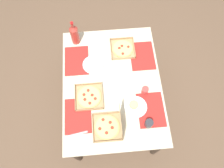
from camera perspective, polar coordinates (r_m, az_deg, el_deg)
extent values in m
plane|color=brown|center=(2.98, 0.00, -5.72)|extent=(6.00, 6.00, 0.00)
cylinder|color=#3F3328|center=(2.94, -9.88, 7.47)|extent=(0.07, 0.07, 0.71)
cylinder|color=#3F3328|center=(2.52, -9.44, -17.56)|extent=(0.07, 0.07, 0.71)
cylinder|color=#3F3328|center=(2.96, 7.73, 8.77)|extent=(0.07, 0.07, 0.71)
cylinder|color=#3F3328|center=(2.55, 11.76, -15.73)|extent=(0.07, 0.07, 0.71)
cube|color=beige|center=(2.30, 0.00, -0.15)|extent=(1.37, 1.02, 0.03)
cube|color=red|center=(2.44, -9.10, 5.98)|extent=(0.36, 0.26, 0.00)
cube|color=red|center=(2.20, -8.77, -8.10)|extent=(0.36, 0.26, 0.00)
cube|color=red|center=(2.46, 7.79, 7.23)|extent=(0.36, 0.26, 0.00)
cube|color=red|center=(2.22, 10.01, -6.56)|extent=(0.36, 0.26, 0.00)
cube|color=tan|center=(2.24, -5.92, -3.38)|extent=(0.28, 0.28, 0.01)
cube|color=tan|center=(2.28, -6.11, 0.01)|extent=(0.01, 0.28, 0.03)
cube|color=tan|center=(2.18, -5.81, -6.59)|extent=(0.01, 0.28, 0.03)
cube|color=tan|center=(2.24, -9.47, -3.47)|extent=(0.28, 0.01, 0.03)
cube|color=tan|center=(2.22, -2.43, -2.95)|extent=(0.28, 0.01, 0.03)
cylinder|color=#E0B76B|center=(2.23, -5.94, -3.30)|extent=(0.25, 0.25, 0.01)
cylinder|color=#EFD67F|center=(2.22, -5.96, -3.22)|extent=(0.22, 0.22, 0.00)
cylinder|color=red|center=(2.20, -5.74, -4.93)|extent=(0.03, 0.03, 0.00)
cylinder|color=red|center=(2.21, -4.35, -3.77)|extent=(0.03, 0.03, 0.00)
cylinder|color=red|center=(2.22, -5.15, -2.85)|extent=(0.03, 0.03, 0.00)
cylinder|color=red|center=(2.25, -6.17, -1.66)|extent=(0.03, 0.03, 0.00)
cylinder|color=red|center=(2.23, -7.24, -2.75)|extent=(0.03, 0.03, 0.00)
cylinder|color=red|center=(2.21, -7.01, -3.97)|extent=(0.03, 0.03, 0.00)
cube|color=tan|center=(2.14, -1.28, -11.10)|extent=(0.27, 0.27, 0.01)
cube|color=tan|center=(2.16, -1.57, -7.53)|extent=(0.01, 0.27, 0.03)
cube|color=tan|center=(2.10, -1.01, -14.55)|extent=(0.01, 0.27, 0.03)
cube|color=tan|center=(2.13, -4.96, -11.25)|extent=(0.27, 0.01, 0.03)
cube|color=tan|center=(2.13, 2.37, -10.68)|extent=(0.27, 0.01, 0.03)
cylinder|color=#E0B76B|center=(2.13, -1.29, -11.04)|extent=(0.24, 0.24, 0.01)
cylinder|color=#EFD67F|center=(2.13, -1.29, -11.00)|extent=(0.22, 0.22, 0.00)
cylinder|color=red|center=(2.11, -1.41, -12.48)|extent=(0.03, 0.03, 0.00)
cylinder|color=red|center=(2.12, 0.05, -11.21)|extent=(0.03, 0.03, 0.00)
cylinder|color=red|center=(2.13, -0.47, -9.87)|extent=(0.03, 0.03, 0.00)
cylinder|color=red|center=(2.14, -2.33, -9.18)|extent=(0.03, 0.03, 0.00)
cylinder|color=red|center=(2.12, -3.16, -11.44)|extent=(0.03, 0.03, 0.00)
cube|color=tan|center=(1.98, 2.35, -9.71)|extent=(0.27, 0.03, 0.27)
cube|color=tan|center=(2.49, 2.72, 9.00)|extent=(0.26, 0.26, 0.01)
cube|color=tan|center=(2.54, 2.43, 11.65)|extent=(0.01, 0.26, 0.03)
cube|color=tan|center=(2.40, 3.06, 6.65)|extent=(0.01, 0.26, 0.03)
cube|color=tan|center=(2.46, -0.28, 9.02)|extent=(0.26, 0.01, 0.03)
cube|color=tan|center=(2.49, 5.73, 9.40)|extent=(0.26, 0.01, 0.03)
cylinder|color=#E0B76B|center=(2.48, 2.73, 9.11)|extent=(0.23, 0.23, 0.01)
cylinder|color=#EFD67F|center=(2.47, 2.73, 9.21)|extent=(0.21, 0.21, 0.00)
cylinder|color=red|center=(2.43, 2.80, 7.85)|extent=(0.03, 0.03, 0.00)
cylinder|color=red|center=(2.48, 4.23, 9.56)|extent=(0.03, 0.03, 0.00)
cylinder|color=red|center=(2.48, 2.57, 9.80)|extent=(0.03, 0.03, 0.00)
cylinder|color=red|center=(2.47, 1.90, 9.26)|extent=(0.03, 0.03, 0.00)
cylinder|color=white|center=(2.20, 6.12, -5.94)|extent=(0.22, 0.22, 0.01)
cylinder|color=white|center=(2.20, 6.14, -5.87)|extent=(0.22, 0.22, 0.01)
cylinder|color=#E0B76B|center=(2.19, 5.65, -5.33)|extent=(0.09, 0.09, 0.01)
cylinder|color=#EFD67F|center=(2.19, 5.66, -5.28)|extent=(0.08, 0.08, 0.00)
cylinder|color=white|center=(2.39, -4.89, 4.94)|extent=(0.22, 0.22, 0.01)
cylinder|color=white|center=(2.38, -4.90, 5.03)|extent=(0.22, 0.22, 0.01)
cylinder|color=#B2382D|center=(2.49, -9.57, 12.25)|extent=(0.09, 0.09, 0.22)
cone|color=#B2382D|center=(2.39, -10.05, 14.04)|extent=(0.09, 0.09, 0.04)
cylinder|color=#B2382D|center=(2.35, -10.23, 14.72)|extent=(0.03, 0.03, 0.06)
cylinder|color=red|center=(2.33, -10.37, 15.23)|extent=(0.03, 0.03, 0.01)
cylinder|color=#BF4742|center=(2.23, 8.48, -1.72)|extent=(0.07, 0.07, 0.09)
cylinder|color=#333338|center=(2.14, 9.49, -10.03)|extent=(0.08, 0.08, 0.09)
cube|color=#B7B7BC|center=(2.53, -4.14, 10.50)|extent=(0.13, 0.19, 0.00)
cube|color=#B7B7BC|center=(2.31, 4.89, 0.84)|extent=(0.11, 0.17, 0.00)
cube|color=#B7B7BC|center=(2.15, -9.10, -12.68)|extent=(0.05, 0.21, 0.00)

